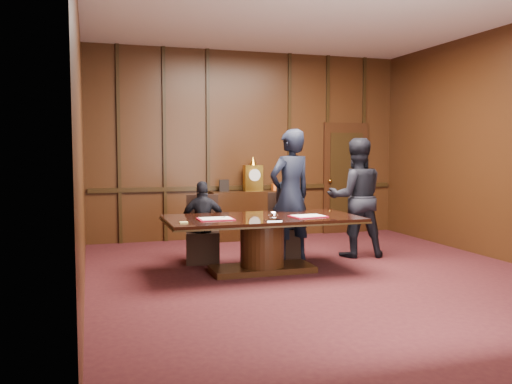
{
  "coord_description": "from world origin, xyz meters",
  "views": [
    {
      "loc": [
        -2.93,
        -6.36,
        1.68
      ],
      "look_at": [
        -0.59,
        1.19,
        1.05
      ],
      "focal_mm": 38.0,
      "sensor_mm": 36.0,
      "label": 1
    }
  ],
  "objects_px": {
    "witness_right": "(356,198)",
    "sideboard": "(253,213)",
    "signatory_left": "(203,222)",
    "conference_table": "(262,235)",
    "signatory_right": "(286,219)",
    "witness_left": "(290,195)"
  },
  "relations": [
    {
      "from": "conference_table",
      "to": "signatory_right",
      "type": "bearing_deg",
      "value": 50.91
    },
    {
      "from": "witness_right",
      "to": "sideboard",
      "type": "bearing_deg",
      "value": -51.37
    },
    {
      "from": "sideboard",
      "to": "witness_right",
      "type": "distance_m",
      "value": 2.35
    },
    {
      "from": "sideboard",
      "to": "witness_right",
      "type": "relative_size",
      "value": 0.87
    },
    {
      "from": "witness_left",
      "to": "signatory_right",
      "type": "bearing_deg",
      "value": -109.59
    },
    {
      "from": "sideboard",
      "to": "signatory_left",
      "type": "height_order",
      "value": "sideboard"
    },
    {
      "from": "sideboard",
      "to": "conference_table",
      "type": "distance_m",
      "value": 2.75
    },
    {
      "from": "sideboard",
      "to": "signatory_left",
      "type": "relative_size",
      "value": 1.32
    },
    {
      "from": "sideboard",
      "to": "witness_left",
      "type": "relative_size",
      "value": 0.81
    },
    {
      "from": "conference_table",
      "to": "signatory_left",
      "type": "height_order",
      "value": "signatory_left"
    },
    {
      "from": "signatory_left",
      "to": "witness_left",
      "type": "height_order",
      "value": "witness_left"
    },
    {
      "from": "sideboard",
      "to": "conference_table",
      "type": "bearing_deg",
      "value": -104.36
    },
    {
      "from": "witness_left",
      "to": "witness_right",
      "type": "height_order",
      "value": "witness_left"
    },
    {
      "from": "signatory_left",
      "to": "witness_right",
      "type": "relative_size",
      "value": 0.66
    },
    {
      "from": "conference_table",
      "to": "witness_right",
      "type": "relative_size",
      "value": 1.42
    },
    {
      "from": "signatory_right",
      "to": "witness_right",
      "type": "relative_size",
      "value": 0.65
    },
    {
      "from": "witness_left",
      "to": "conference_table",
      "type": "bearing_deg",
      "value": 26.95
    },
    {
      "from": "conference_table",
      "to": "witness_right",
      "type": "bearing_deg",
      "value": 19.18
    },
    {
      "from": "witness_left",
      "to": "witness_right",
      "type": "bearing_deg",
      "value": 163.79
    },
    {
      "from": "conference_table",
      "to": "witness_left",
      "type": "distance_m",
      "value": 1.0
    },
    {
      "from": "conference_table",
      "to": "witness_right",
      "type": "distance_m",
      "value": 1.88
    },
    {
      "from": "conference_table",
      "to": "signatory_right",
      "type": "xyz_separation_m",
      "value": [
        0.65,
        0.8,
        0.09
      ]
    }
  ]
}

